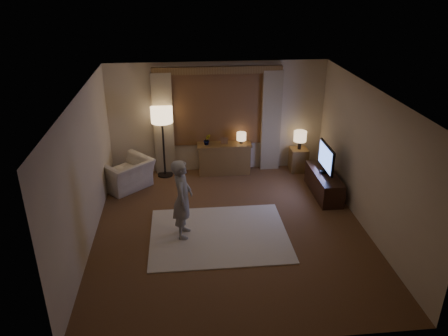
{
  "coord_description": "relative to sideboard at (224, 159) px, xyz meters",
  "views": [
    {
      "loc": [
        -0.82,
        -6.92,
        4.45
      ],
      "look_at": [
        -0.06,
        0.6,
        0.99
      ],
      "focal_mm": 35.0,
      "sensor_mm": 36.0,
      "label": 1
    }
  ],
  "objects": [
    {
      "name": "tv_stand",
      "position": [
        2.02,
        -1.3,
        -0.1
      ],
      "size": [
        0.45,
        1.4,
        0.5
      ],
      "primitive_type": "cube",
      "color": "black",
      "rests_on": "floor"
    },
    {
      "name": "person",
      "position": [
        -1.0,
        -2.62,
        0.41
      ],
      "size": [
        0.42,
        0.58,
        1.48
      ],
      "primitive_type": "imported",
      "rotation": [
        0.0,
        0.0,
        1.44
      ],
      "color": "#9F9B93",
      "rests_on": "rug"
    },
    {
      "name": "rug",
      "position": [
        -0.37,
        -2.68,
        -0.34
      ],
      "size": [
        2.5,
        2.0,
        0.02
      ],
      "primitive_type": "cube",
      "color": "beige",
      "rests_on": "floor"
    },
    {
      "name": "sideboard",
      "position": [
        0.0,
        0.0,
        0.0
      ],
      "size": [
        1.2,
        0.4,
        0.7
      ],
      "primitive_type": "cube",
      "color": "brown",
      "rests_on": "floor"
    },
    {
      "name": "room",
      "position": [
        -0.13,
        -2.0,
        0.98
      ],
      "size": [
        5.04,
        5.54,
        2.64
      ],
      "color": "brown",
      "rests_on": "ground"
    },
    {
      "name": "table_lamp_side",
      "position": [
        1.78,
        -0.05,
        0.52
      ],
      "size": [
        0.3,
        0.3,
        0.44
      ],
      "color": "black",
      "rests_on": "side_table"
    },
    {
      "name": "plant",
      "position": [
        -0.4,
        0.0,
        0.5
      ],
      "size": [
        0.17,
        0.13,
        0.3
      ],
      "primitive_type": "imported",
      "color": "#999999",
      "rests_on": "sideboard"
    },
    {
      "name": "armchair",
      "position": [
        -2.23,
        -0.56,
        -0.02
      ],
      "size": [
        1.35,
        1.34,
        0.66
      ],
      "primitive_type": "imported",
      "rotation": [
        0.0,
        0.0,
        -2.41
      ],
      "color": "beige",
      "rests_on": "floor"
    },
    {
      "name": "table_lamp_sideboard",
      "position": [
        0.4,
        0.0,
        0.55
      ],
      "size": [
        0.22,
        0.22,
        0.3
      ],
      "color": "black",
      "rests_on": "sideboard"
    },
    {
      "name": "side_table",
      "position": [
        1.78,
        -0.05,
        -0.07
      ],
      "size": [
        0.4,
        0.4,
        0.56
      ],
      "primitive_type": "cube",
      "color": "brown",
      "rests_on": "floor"
    },
    {
      "name": "tv",
      "position": [
        2.02,
        -1.3,
        0.5
      ],
      "size": [
        0.21,
        0.87,
        0.63
      ],
      "color": "black",
      "rests_on": "tv_stand"
    },
    {
      "name": "floor_lamp",
      "position": [
        -1.4,
        -0.0,
        1.05
      ],
      "size": [
        0.49,
        0.49,
        1.67
      ],
      "color": "black",
      "rests_on": "floor"
    },
    {
      "name": "picture_frame",
      "position": [
        -0.0,
        0.0,
        0.45
      ],
      "size": [
        0.16,
        0.02,
        0.2
      ],
      "primitive_type": "cube",
      "color": "brown",
      "rests_on": "sideboard"
    }
  ]
}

